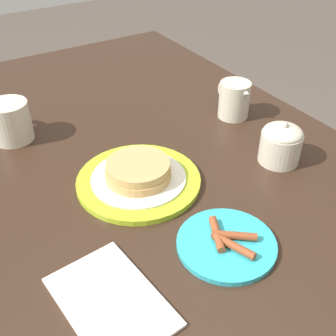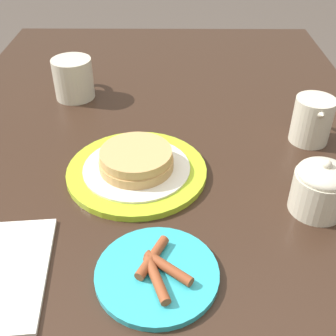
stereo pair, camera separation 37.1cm
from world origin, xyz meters
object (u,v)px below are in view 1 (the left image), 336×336
Objects in this scene: pancake_plate at (138,176)px; sugar_bowl at (281,143)px; creamer_pitcher at (234,99)px; coffee_mug at (10,121)px; napkin at (111,301)px; side_plate_bacon at (227,243)px.

sugar_bowl is (-0.09, -0.30, 0.03)m from pancake_plate.
creamer_pitcher reaches higher than pancake_plate.
coffee_mug is 1.05× the size of creamer_pitcher.
sugar_bowl is at bearing -73.63° from napkin.
side_plate_bacon is 0.29m from sugar_bowl.
side_plate_bacon reaches higher than napkin.
coffee_mug reaches higher than napkin.
creamer_pitcher is 0.21m from sugar_bowl.
side_plate_bacon is 1.43× the size of creamer_pitcher.
creamer_pitcher is (0.34, -0.29, 0.04)m from side_plate_bacon.
coffee_mug is 0.53m from napkin.
creamer_pitcher reaches higher than side_plate_bacon.
coffee_mug is (0.30, 0.17, 0.03)m from pancake_plate.
creamer_pitcher is 0.62m from napkin.
creamer_pitcher is at bearing -40.47° from side_plate_bacon.
creamer_pitcher is 1.23× the size of sugar_bowl.
side_plate_bacon is 0.58m from coffee_mug.
side_plate_bacon is at bearing 118.82° from sugar_bowl.
sugar_bowl is 0.49m from napkin.
coffee_mug is at bearing 28.51° from pancake_plate.
pancake_plate is 0.36m from creamer_pitcher.
sugar_bowl is (0.14, -0.25, 0.04)m from side_plate_bacon.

